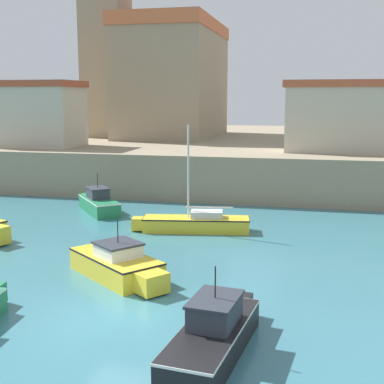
# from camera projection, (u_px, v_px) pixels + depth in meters

# --- Properties ---
(ground_plane) EXTENTS (200.00, 200.00, 0.00)m
(ground_plane) POSITION_uv_depth(u_px,v_px,m) (122.00, 318.00, 17.15)
(ground_plane) COLOR teal
(quay_seawall) EXTENTS (120.00, 40.00, 3.14)m
(quay_seawall) POSITION_uv_depth(u_px,v_px,m) (256.00, 151.00, 54.13)
(quay_seawall) COLOR gray
(quay_seawall) RESTS_ON ground
(motorboat_yellow_0) EXTENTS (4.86, 4.27, 2.33)m
(motorboat_yellow_0) POSITION_uv_depth(u_px,v_px,m) (118.00, 264.00, 20.84)
(motorboat_yellow_0) COLOR yellow
(motorboat_yellow_0) RESTS_ON ground
(motorboat_black_6) EXTENTS (2.09, 5.59, 2.46)m
(motorboat_black_6) POSITION_uv_depth(u_px,v_px,m) (214.00, 333.00, 14.74)
(motorboat_black_6) COLOR black
(motorboat_black_6) RESTS_ON ground
(sailboat_yellow_7) EXTENTS (6.28, 2.32, 5.59)m
(sailboat_yellow_7) POSITION_uv_depth(u_px,v_px,m) (195.00, 223.00, 28.11)
(sailboat_yellow_7) COLOR yellow
(sailboat_yellow_7) RESTS_ON ground
(motorboat_green_8) EXTENTS (3.95, 4.50, 2.43)m
(motorboat_green_8) POSITION_uv_depth(u_px,v_px,m) (98.00, 203.00, 32.86)
(motorboat_green_8) COLOR #237A4C
(motorboat_green_8) RESTS_ON ground
(church) EXTENTS (12.91, 15.09, 17.93)m
(church) POSITION_uv_depth(u_px,v_px,m) (162.00, 72.00, 52.17)
(church) COLOR gray
(church) RESTS_ON quay_seawall
(harbor_shed_near_wharf) EXTENTS (9.04, 4.60, 5.02)m
(harbor_shed_near_wharf) POSITION_uv_depth(u_px,v_px,m) (348.00, 116.00, 37.88)
(harbor_shed_near_wharf) COLOR #BCB29E
(harbor_shed_near_wharf) RESTS_ON quay_seawall
(harbor_shed_mid_row) EXTENTS (7.68, 4.60, 5.11)m
(harbor_shed_mid_row) POSITION_uv_depth(u_px,v_px,m) (33.00, 113.00, 42.09)
(harbor_shed_mid_row) COLOR #BCB29E
(harbor_shed_mid_row) RESTS_ON quay_seawall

